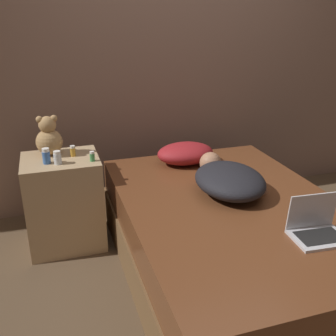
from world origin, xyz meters
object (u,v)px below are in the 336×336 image
at_px(person_lying, 228,179).
at_px(teddy_bear, 49,138).
at_px(bottle_blue, 46,156).
at_px(bottle_green, 92,156).
at_px(laptop, 317,227).
at_px(bottle_amber, 73,151).
at_px(bottle_clear, 57,158).
at_px(pillow, 185,153).

bearing_deg(person_lying, teddy_bear, 152.12).
bearing_deg(bottle_blue, person_lying, -21.95).
height_order(teddy_bear, bottle_blue, teddy_bear).
bearing_deg(bottle_green, laptop, -45.84).
height_order(person_lying, bottle_amber, bottle_amber).
xyz_separation_m(bottle_clear, bottle_green, (0.22, -0.01, -0.01)).
xyz_separation_m(bottle_clear, bottle_blue, (-0.07, 0.03, 0.01)).
bearing_deg(pillow, bottle_amber, -178.84).
bearing_deg(person_lying, bottle_blue, 160.20).
xyz_separation_m(pillow, bottle_amber, (-0.84, -0.02, 0.11)).
bearing_deg(bottle_blue, laptop, -39.82).
height_order(teddy_bear, bottle_green, teddy_bear).
xyz_separation_m(person_lying, bottle_green, (-0.82, 0.40, 0.10)).
xyz_separation_m(laptop, teddy_bear, (-1.29, 1.27, 0.23)).
bearing_deg(laptop, bottle_green, 138.38).
xyz_separation_m(teddy_bear, bottle_clear, (0.04, -0.21, -0.08)).
bearing_deg(laptop, bottle_clear, 143.73).
distance_m(teddy_bear, bottle_blue, 0.19).
bearing_deg(bottle_green, teddy_bear, 139.78).
relative_size(person_lying, laptop, 2.37).
bearing_deg(bottle_clear, teddy_bear, 100.79).
distance_m(bottle_blue, bottle_green, 0.30).
xyz_separation_m(laptop, bottle_clear, (-1.24, 1.06, 0.15)).
bearing_deg(pillow, person_lying, -80.26).
xyz_separation_m(laptop, bottle_blue, (-1.31, 1.10, 0.16)).
relative_size(person_lying, bottle_blue, 6.68).
bearing_deg(bottle_green, bottle_amber, 130.24).
bearing_deg(bottle_blue, bottle_green, -8.87).
relative_size(laptop, bottle_amber, 3.90).
bearing_deg(teddy_bear, bottle_amber, -30.23).
relative_size(pillow, bottle_green, 6.48).
bearing_deg(teddy_bear, bottle_green, -40.22).
relative_size(laptop, bottle_clear, 3.29).
bearing_deg(bottle_blue, teddy_bear, 80.60).
distance_m(teddy_bear, bottle_green, 0.36).
relative_size(pillow, laptop, 1.48).
height_order(person_lying, teddy_bear, teddy_bear).
height_order(laptop, teddy_bear, teddy_bear).
height_order(person_lying, bottle_clear, bottle_clear).
relative_size(teddy_bear, bottle_green, 4.13).
relative_size(pillow, person_lying, 0.62).
height_order(pillow, bottle_clear, bottle_clear).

